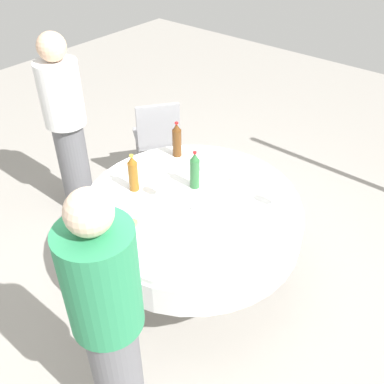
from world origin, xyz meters
The scene contains 16 objects.
ground_plane centered at (0.00, 0.00, 0.00)m, with size 10.00×10.00×0.00m, color gray.
dining_table centered at (0.00, 0.00, 0.59)m, with size 1.54×1.54×0.74m.
bottle_amber_near centered at (0.15, -0.41, 0.87)m, with size 0.07×0.07×0.29m.
bottle_green_outer centered at (-0.15, -0.10, 0.88)m, with size 0.07×0.07×0.29m.
bottle_brown_west centered at (-0.38, -0.47, 0.88)m, with size 0.07×0.07×0.29m.
wine_glass_south centered at (0.10, -0.21, 0.84)m, with size 0.07×0.07×0.14m.
wine_glass_far centered at (-0.33, 0.46, 0.84)m, with size 0.07×0.07×0.14m.
plate_east centered at (0.45, -0.13, 0.75)m, with size 0.21×0.21×0.04m.
plate_mid centered at (-0.03, 0.13, 0.75)m, with size 0.26×0.26×0.02m.
knife_outer centered at (-0.19, -0.39, 0.74)m, with size 0.18×0.02×0.01m, color silver.
knife_west centered at (0.32, 0.18, 0.74)m, with size 0.18×0.02×0.01m, color silver.
fork_south centered at (-0.36, -0.24, 0.74)m, with size 0.18×0.02×0.01m, color silver.
folded_napkin centered at (-0.47, 0.05, 0.75)m, with size 0.18×0.18×0.02m, color white.
person_near centered at (1.10, 0.39, 0.87)m, with size 0.34×0.34×1.65m.
person_outer centered at (-0.02, -1.37, 0.85)m, with size 0.34×0.34×1.62m.
chair_inner centered at (-0.80, -1.10, 0.52)m, with size 0.56×0.56×0.87m.
Camera 1 is at (1.84, 1.52, 2.62)m, focal length 41.34 mm.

